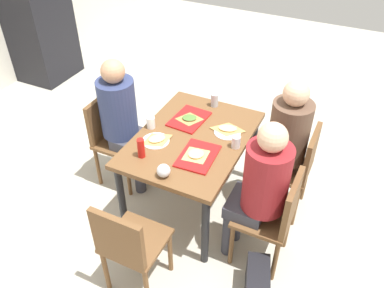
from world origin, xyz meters
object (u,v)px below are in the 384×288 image
at_px(paper_plate_near_edge, 227,132).
at_px(pizza_slice_a, 196,154).
at_px(paper_plate_center, 156,141).
at_px(chair_left_end, 128,244).
at_px(condiment_bottle, 141,148).
at_px(person_far_side, 122,116).
at_px(tray_red_far, 189,119).
at_px(plastic_cup_a, 151,122).
at_px(chair_near_right, 296,166).
at_px(drink_fridge, 36,7).
at_px(plastic_cup_b, 236,142).
at_px(tray_red_near, 198,156).
at_px(foil_bundle, 164,171).
at_px(chair_near_left, 275,214).
at_px(pizza_slice_d, 228,129).
at_px(main_table, 192,146).
at_px(soda_can, 215,100).
at_px(person_in_brown_jacket, 283,137).
at_px(pizza_slice_b, 189,118).
at_px(person_in_red, 260,184).
at_px(pizza_slice_c, 157,139).
at_px(handbag, 257,283).
at_px(chair_far_side, 112,134).

xyz_separation_m(paper_plate_near_edge, pizza_slice_a, (-0.40, 0.10, 0.02)).
bearing_deg(paper_plate_center, chair_left_end, -163.61).
xyz_separation_m(chair_left_end, condiment_bottle, (0.59, 0.24, 0.32)).
bearing_deg(paper_plate_center, person_far_side, 67.63).
distance_m(tray_red_far, plastic_cup_a, 0.34).
height_order(chair_near_right, drink_fridge, drink_fridge).
height_order(paper_plate_center, plastic_cup_b, plastic_cup_b).
distance_m(tray_red_near, foil_bundle, 0.33).
bearing_deg(drink_fridge, plastic_cup_a, -119.01).
height_order(chair_near_left, drink_fridge, drink_fridge).
distance_m(pizza_slice_d, drink_fridge, 3.29).
bearing_deg(drink_fridge, main_table, -115.32).
bearing_deg(tray_red_near, chair_left_end, 169.00).
relative_size(chair_near_left, plastic_cup_a, 8.58).
xyz_separation_m(chair_near_left, soda_can, (0.81, 0.83, 0.30)).
distance_m(tray_red_near, drink_fridge, 3.39).
bearing_deg(soda_can, plastic_cup_a, 147.50).
distance_m(paper_plate_near_edge, drink_fridge, 3.31).
relative_size(person_in_brown_jacket, plastic_cup_b, 12.68).
xyz_separation_m(tray_red_near, pizza_slice_b, (0.41, 0.27, 0.02)).
relative_size(paper_plate_center, soda_can, 1.80).
distance_m(main_table, paper_plate_near_edge, 0.31).
bearing_deg(pizza_slice_d, paper_plate_near_edge, -161.38).
bearing_deg(condiment_bottle, tray_red_near, -65.06).
distance_m(chair_near_right, person_in_brown_jacket, 0.28).
xyz_separation_m(pizza_slice_a, drink_fridge, (1.56, 2.99, 0.19)).
bearing_deg(tray_red_near, foil_bundle, 156.73).
xyz_separation_m(chair_near_right, drink_fridge, (1.05, 3.66, 0.45)).
bearing_deg(condiment_bottle, person_in_red, -84.35).
xyz_separation_m(person_in_red, pizza_slice_a, (0.08, 0.53, 0.01)).
height_order(chair_near_left, condiment_bottle, condiment_bottle).
bearing_deg(pizza_slice_c, person_in_red, -98.28).
xyz_separation_m(paper_plate_center, plastic_cup_b, (0.21, -0.60, 0.05)).
distance_m(main_table, tray_red_near, 0.28).
bearing_deg(person_in_brown_jacket, chair_left_end, 152.32).
relative_size(condiment_bottle, handbag, 0.50).
xyz_separation_m(chair_near_right, paper_plate_near_edge, (-0.12, 0.58, 0.24)).
relative_size(person_far_side, pizza_slice_d, 5.16).
bearing_deg(plastic_cup_a, chair_far_side, 86.17).
relative_size(person_in_brown_jacket, paper_plate_near_edge, 5.76).
distance_m(chair_near_right, drink_fridge, 3.84).
bearing_deg(paper_plate_near_edge, tray_red_near, 167.56).
height_order(chair_left_end, handbag, chair_left_end).
relative_size(chair_far_side, person_far_side, 0.68).
xyz_separation_m(chair_near_right, pizza_slice_d, (-0.09, 0.59, 0.25)).
bearing_deg(main_table, plastic_cup_a, 94.69).
bearing_deg(pizza_slice_d, pizza_slice_a, 168.25).
relative_size(chair_near_right, person_far_side, 0.68).
xyz_separation_m(chair_left_end, pizza_slice_b, (1.18, 0.12, 0.26)).
height_order(main_table, person_far_side, person_far_side).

